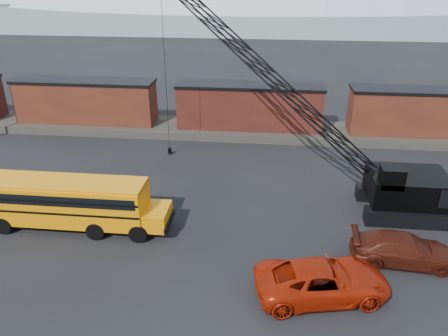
# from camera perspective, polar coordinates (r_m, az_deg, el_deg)

# --- Properties ---
(ground) EXTENTS (160.00, 160.00, 0.00)m
(ground) POSITION_cam_1_polar(r_m,az_deg,el_deg) (23.25, 0.10, -14.97)
(ground) COLOR black
(ground) RESTS_ON ground
(gravel_berm) EXTENTS (120.00, 5.00, 0.70)m
(gravel_berm) POSITION_cam_1_polar(r_m,az_deg,el_deg) (42.32, 3.27, 4.93)
(gravel_berm) COLOR #444038
(gravel_berm) RESTS_ON ground
(boxcar_west_near) EXTENTS (13.70, 3.10, 4.17)m
(boxcar_west_near) POSITION_cam_1_polar(r_m,az_deg,el_deg) (45.18, -17.58, 8.34)
(boxcar_west_near) COLOR #491D14
(boxcar_west_near) RESTS_ON gravel_berm
(boxcar_mid) EXTENTS (13.70, 3.10, 4.17)m
(boxcar_mid) POSITION_cam_1_polar(r_m,az_deg,el_deg) (41.54, 3.35, 8.06)
(boxcar_mid) COLOR #541E17
(boxcar_mid) RESTS_ON gravel_berm
(boxcar_east_near) EXTENTS (13.70, 3.10, 4.17)m
(boxcar_east_near) POSITION_cam_1_polar(r_m,az_deg,el_deg) (43.84, 24.87, 6.67)
(boxcar_east_near) COLOR #491D14
(boxcar_east_near) RESTS_ON gravel_berm
(school_bus) EXTENTS (11.65, 2.65, 3.19)m
(school_bus) POSITION_cam_1_polar(r_m,az_deg,el_deg) (28.30, -19.39, -4.17)
(school_bus) COLOR orange
(school_bus) RESTS_ON ground
(red_pickup) EXTENTS (7.10, 4.40, 1.83)m
(red_pickup) POSITION_cam_1_polar(r_m,az_deg,el_deg) (22.59, 12.71, -14.10)
(red_pickup) COLOR #AC1F08
(red_pickup) RESTS_ON ground
(maroon_suv) EXTENTS (5.83, 2.68, 1.65)m
(maroon_suv) POSITION_cam_1_polar(r_m,az_deg,el_deg) (26.16, 22.46, -9.79)
(maroon_suv) COLOR #46160C
(maroon_suv) RESTS_ON ground
(crawler_crane) EXTENTS (20.69, 10.41, 14.91)m
(crawler_crane) POSITION_cam_1_polar(r_m,az_deg,el_deg) (30.79, 5.25, 12.59)
(crawler_crane) COLOR black
(crawler_crane) RESTS_ON ground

